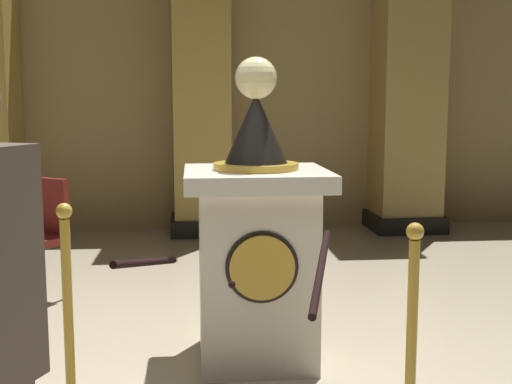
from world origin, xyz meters
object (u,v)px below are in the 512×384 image
object	(u,v)px
cafe_chair_red	(40,228)
pedestal_clock	(256,245)
stanchion_far	(411,366)
stanchion_near	(69,339)

from	to	relation	value
cafe_chair_red	pedestal_clock	bearing A→B (deg)	-41.81
stanchion_far	stanchion_near	bearing A→B (deg)	164.45
stanchion_near	cafe_chair_red	distance (m)	2.08
stanchion_far	cafe_chair_red	world-z (taller)	stanchion_far
cafe_chair_red	stanchion_far	bearing A→B (deg)	-48.15
stanchion_far	pedestal_clock	bearing A→B (deg)	120.68
pedestal_clock	stanchion_far	bearing A→B (deg)	-59.32
stanchion_far	cafe_chair_red	distance (m)	3.29
pedestal_clock	cafe_chair_red	xyz separation A→B (m)	(-1.57, 1.41, -0.14)
pedestal_clock	stanchion_far	xyz separation A→B (m)	(0.61, -1.04, -0.35)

